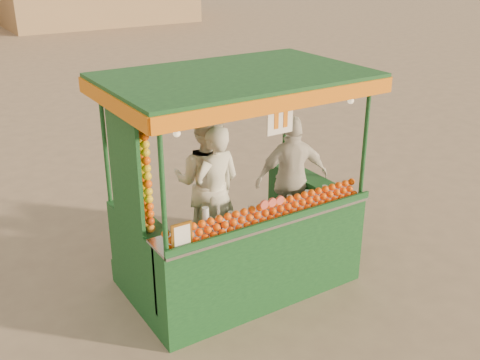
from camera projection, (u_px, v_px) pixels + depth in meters
ground at (207, 282)px, 6.87m from camera, size 90.00×90.00×0.00m
juice_cart at (236, 225)px, 6.47m from camera, size 2.79×1.81×2.53m
vendor_left at (215, 193)px, 6.59m from camera, size 0.67×0.52×1.63m
vendor_middle at (207, 182)px, 6.74m from camera, size 1.06×1.06×1.74m
vendor_right at (292, 179)px, 7.02m from camera, size 1.01×0.62×1.61m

